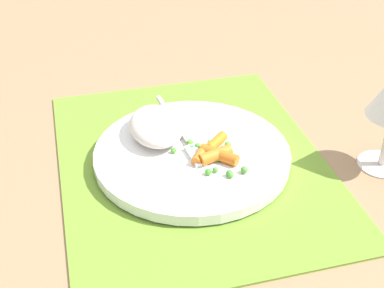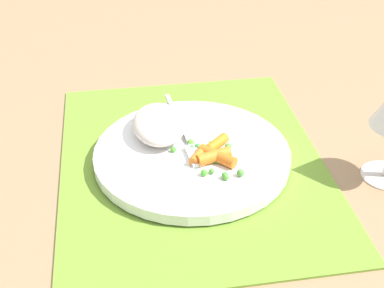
{
  "view_description": "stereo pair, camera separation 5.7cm",
  "coord_description": "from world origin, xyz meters",
  "px_view_note": "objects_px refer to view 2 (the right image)",
  "views": [
    {
      "loc": [
        0.57,
        -0.15,
        0.43
      ],
      "look_at": [
        0.0,
        0.0,
        0.03
      ],
      "focal_mm": 49.82,
      "sensor_mm": 36.0,
      "label": 1
    },
    {
      "loc": [
        0.58,
        -0.09,
        0.43
      ],
      "look_at": [
        0.0,
        0.0,
        0.03
      ],
      "focal_mm": 49.82,
      "sensor_mm": 36.0,
      "label": 2
    }
  ],
  "objects_px": {
    "rice_mound": "(159,124)",
    "fork": "(186,135)",
    "plate": "(192,155)",
    "carrot_portion": "(213,154)"
  },
  "relations": [
    {
      "from": "plate",
      "to": "carrot_portion",
      "type": "relative_size",
      "value": 3.87
    },
    {
      "from": "fork",
      "to": "carrot_portion",
      "type": "bearing_deg",
      "value": 26.54
    },
    {
      "from": "carrot_portion",
      "to": "plate",
      "type": "bearing_deg",
      "value": -133.34
    },
    {
      "from": "rice_mound",
      "to": "carrot_portion",
      "type": "height_order",
      "value": "rice_mound"
    },
    {
      "from": "plate",
      "to": "rice_mound",
      "type": "height_order",
      "value": "rice_mound"
    },
    {
      "from": "rice_mound",
      "to": "fork",
      "type": "distance_m",
      "value": 0.04
    },
    {
      "from": "carrot_portion",
      "to": "rice_mound",
      "type": "bearing_deg",
      "value": -137.42
    },
    {
      "from": "carrot_portion",
      "to": "fork",
      "type": "height_order",
      "value": "carrot_portion"
    },
    {
      "from": "fork",
      "to": "plate",
      "type": "bearing_deg",
      "value": 6.24
    },
    {
      "from": "plate",
      "to": "carrot_portion",
      "type": "xyz_separation_m",
      "value": [
        0.02,
        0.02,
        0.01
      ]
    }
  ]
}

